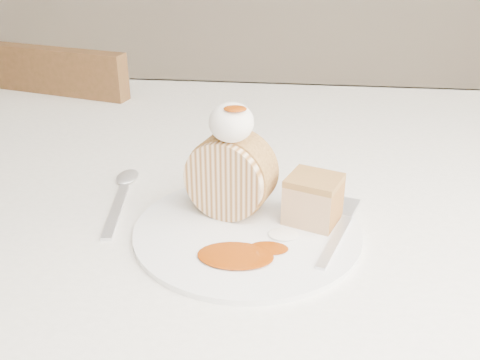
# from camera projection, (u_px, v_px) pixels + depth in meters

# --- Properties ---
(table) EXTENTS (1.40, 0.90, 0.75)m
(table) POSITION_uv_depth(u_px,v_px,m) (254.00, 217.00, 0.84)
(table) COLOR white
(table) RESTS_ON ground
(chair_far) EXTENTS (0.48, 0.48, 0.84)m
(chair_far) POSITION_uv_depth(u_px,v_px,m) (88.00, 183.00, 1.35)
(chair_far) COLOR brown
(chair_far) RESTS_ON ground
(plate) EXTENTS (0.34, 0.34, 0.01)m
(plate) POSITION_uv_depth(u_px,v_px,m) (247.00, 230.00, 0.63)
(plate) COLOR white
(plate) RESTS_ON table
(roulade_slice) EXTENTS (0.11, 0.08, 0.10)m
(roulade_slice) POSITION_uv_depth(u_px,v_px,m) (230.00, 175.00, 0.64)
(roulade_slice) COLOR beige
(roulade_slice) RESTS_ON plate
(cake_chunk) EXTENTS (0.07, 0.07, 0.05)m
(cake_chunk) POSITION_uv_depth(u_px,v_px,m) (313.00, 202.00, 0.63)
(cake_chunk) COLOR #B88945
(cake_chunk) RESTS_ON plate
(whipped_cream) EXTENTS (0.05, 0.05, 0.05)m
(whipped_cream) POSITION_uv_depth(u_px,v_px,m) (231.00, 122.00, 0.60)
(whipped_cream) COLOR white
(whipped_cream) RESTS_ON roulade_slice
(caramel_drizzle) EXTENTS (0.03, 0.02, 0.01)m
(caramel_drizzle) POSITION_uv_depth(u_px,v_px,m) (235.00, 104.00, 0.58)
(caramel_drizzle) COLOR #8B3405
(caramel_drizzle) RESTS_ON whipped_cream
(caramel_pool) EXTENTS (0.10, 0.08, 0.00)m
(caramel_pool) POSITION_uv_depth(u_px,v_px,m) (235.00, 255.00, 0.57)
(caramel_pool) COLOR #8B3405
(caramel_pool) RESTS_ON plate
(fork) EXTENTS (0.07, 0.16, 0.00)m
(fork) POSITION_uv_depth(u_px,v_px,m) (335.00, 242.00, 0.60)
(fork) COLOR silver
(fork) RESTS_ON plate
(spoon) EXTENTS (0.05, 0.18, 0.00)m
(spoon) POSITION_uv_depth(u_px,v_px,m) (116.00, 210.00, 0.68)
(spoon) COLOR silver
(spoon) RESTS_ON table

